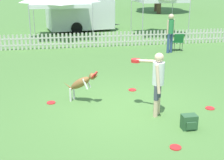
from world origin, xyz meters
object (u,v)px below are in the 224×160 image
frisbee_midfield (132,90)px  frisbee_far_scatter (175,147)px  frisbee_near_dog (51,103)px  spectator_standing (171,29)px  folding_chair_blue_left (178,41)px  handler_person (157,77)px  frisbee_near_handler (210,108)px  backpack_on_grass (189,122)px  leaping_dog (82,83)px  equipment_trailer (79,8)px

frisbee_midfield → frisbee_far_scatter: 3.40m
frisbee_midfield → frisbee_far_scatter: (0.05, -3.40, 0.00)m
frisbee_near_dog → spectator_standing: bearing=44.3°
frisbee_midfield → folding_chair_blue_left: (3.30, 4.76, 0.47)m
handler_person → frisbee_near_dog: 2.97m
frisbee_far_scatter → handler_person: bearing=87.1°
frisbee_near_handler → folding_chair_blue_left: bearing=75.7°
frisbee_near_dog → frisbee_near_handler: bearing=-15.3°
backpack_on_grass → leaping_dog: bearing=137.8°
handler_person → equipment_trailer: bearing=37.5°
leaping_dog → spectator_standing: bearing=173.9°
leaping_dog → handler_person: bearing=90.3°
backpack_on_grass → folding_chair_blue_left: size_ratio=0.41×
leaping_dog → spectator_standing: size_ratio=0.55×
leaping_dog → frisbee_near_handler: (3.21, -1.04, -0.55)m
handler_person → leaping_dog: size_ratio=1.64×
spectator_standing → frisbee_far_scatter: bearing=48.0°
backpack_on_grass → frisbee_midfield: bearing=103.7°
frisbee_near_handler → frisbee_midfield: size_ratio=1.00×
equipment_trailer → frisbee_far_scatter: bearing=-96.7°
frisbee_midfield → equipment_trailer: size_ratio=0.05×
frisbee_near_dog → folding_chair_blue_left: (5.70, 5.36, 0.47)m
handler_person → backpack_on_grass: 1.30m
leaping_dog → frisbee_midfield: size_ratio=4.12×
handler_person → equipment_trailer: equipment_trailer is taller
frisbee_near_handler → folding_chair_blue_left: size_ratio=0.29×
backpack_on_grass → equipment_trailer: size_ratio=0.07×
frisbee_near_dog → frisbee_midfield: size_ratio=1.00×
frisbee_near_dog → frisbee_far_scatter: 3.73m
frisbee_near_dog → folding_chair_blue_left: bearing=43.2°
frisbee_far_scatter → frisbee_midfield: bearing=90.9°
frisbee_near_handler → frisbee_near_dog: same height
backpack_on_grass → folding_chair_blue_left: bearing=70.4°
handler_person → leaping_dog: 2.09m
leaping_dog → backpack_on_grass: leaping_dog is taller
spectator_standing → handler_person: bearing=44.2°
leaping_dog → backpack_on_grass: (2.21, -2.00, -0.39)m
frisbee_midfield → spectator_standing: bearing=58.0°
leaping_dog → equipment_trailer: 12.22m
frisbee_near_dog → equipment_trailer: equipment_trailer is taller
folding_chair_blue_left → frisbee_midfield: bearing=61.9°
leaping_dog → frisbee_near_dog: (-0.84, 0.07, -0.55)m
frisbee_near_handler → spectator_standing: 6.39m
leaping_dog → folding_chair_blue_left: bearing=172.2°
spectator_standing → equipment_trailer: (-3.45, 7.00, 0.32)m
frisbee_near_handler → frisbee_near_dog: (-4.05, 1.11, 0.00)m
leaping_dog → backpack_on_grass: bearing=81.9°
frisbee_far_scatter → folding_chair_blue_left: bearing=68.3°
leaping_dog → frisbee_midfield: leaping_dog is taller
handler_person → backpack_on_grass: size_ratio=4.71×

